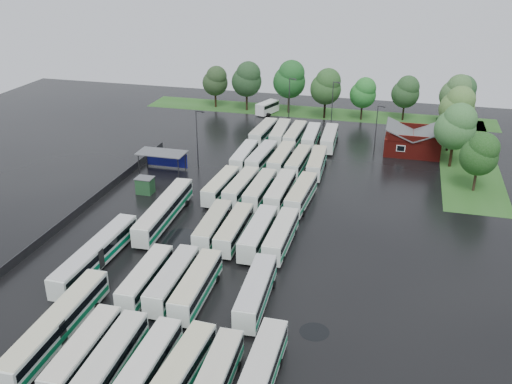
# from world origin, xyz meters

# --- Properties ---
(ground) EXTENTS (160.00, 160.00, 0.00)m
(ground) POSITION_xyz_m (0.00, 0.00, 0.00)
(ground) COLOR black
(ground) RESTS_ON ground
(brick_building) EXTENTS (10.07, 8.60, 5.39)m
(brick_building) POSITION_xyz_m (24.00, 42.77, 1.87)
(brick_building) COLOR #63120D
(brick_building) RESTS_ON ground
(wash_shed) EXTENTS (8.20, 4.20, 3.58)m
(wash_shed) POSITION_xyz_m (-17.20, 22.02, 2.99)
(wash_shed) COLOR #2D2D30
(wash_shed) RESTS_ON ground
(utility_hut) EXTENTS (2.70, 2.20, 2.62)m
(utility_hut) POSITION_xyz_m (-16.20, 12.60, 1.32)
(utility_hut) COLOR #1B4522
(utility_hut) RESTS_ON ground
(grass_strip_north) EXTENTS (80.00, 10.00, 0.01)m
(grass_strip_north) POSITION_xyz_m (2.00, 64.80, 0.01)
(grass_strip_north) COLOR #26571C
(grass_strip_north) RESTS_ON ground
(grass_strip_east) EXTENTS (10.00, 50.00, 0.01)m
(grass_strip_east) POSITION_xyz_m (34.00, 42.80, 0.01)
(grass_strip_east) COLOR #26571C
(grass_strip_east) RESTS_ON ground
(west_fence) EXTENTS (0.10, 50.00, 1.20)m
(west_fence) POSITION_xyz_m (-22.20, 8.00, 0.60)
(west_fence) COLOR #2D2D30
(west_fence) RESTS_ON ground
(bus_r0c0) EXTENTS (2.72, 11.38, 3.15)m
(bus_r0c0) POSITION_xyz_m (-4.42, -25.70, 1.73)
(bus_r0c0) COLOR silver
(bus_r0c0) RESTS_ON ground
(bus_r0c1) EXTENTS (2.86, 11.68, 3.23)m
(bus_r0c1) POSITION_xyz_m (-1.38, -26.18, 1.78)
(bus_r0c1) COLOR silver
(bus_r0c1) RESTS_ON ground
(bus_r0c2) EXTENTS (2.40, 11.15, 3.10)m
(bus_r0c2) POSITION_xyz_m (2.10, -25.95, 1.71)
(bus_r0c2) COLOR silver
(bus_r0c2) RESTS_ON ground
(bus_r0c3) EXTENTS (2.91, 11.32, 3.12)m
(bus_r0c3) POSITION_xyz_m (5.25, -25.76, 1.72)
(bus_r0c3) COLOR silver
(bus_r0c3) RESTS_ON ground
(bus_r0c4) EXTENTS (2.71, 11.20, 3.10)m
(bus_r0c4) POSITION_xyz_m (8.51, -26.02, 1.70)
(bus_r0c4) COLOR silver
(bus_r0c4) RESTS_ON ground
(bus_r1c0) EXTENTS (2.61, 11.12, 3.08)m
(bus_r1c0) POSITION_xyz_m (-4.31, -12.52, 1.69)
(bus_r1c0) COLOR silver
(bus_r1c0) RESTS_ON ground
(bus_r1c1) EXTENTS (2.65, 11.48, 3.18)m
(bus_r1c1) POSITION_xyz_m (-1.18, -12.21, 1.75)
(bus_r1c1) COLOR silver
(bus_r1c1) RESTS_ON ground
(bus_r1c2) EXTENTS (2.76, 11.66, 3.23)m
(bus_r1c2) POSITION_xyz_m (1.82, -12.61, 1.78)
(bus_r1c2) COLOR silver
(bus_r1c2) RESTS_ON ground
(bus_r1c4) EXTENTS (3.04, 11.79, 3.25)m
(bus_r1c4) POSITION_xyz_m (8.45, -12.10, 1.79)
(bus_r1c4) COLOR silver
(bus_r1c4) RESTS_ON ground
(bus_r2c1) EXTENTS (2.84, 11.35, 3.13)m
(bus_r2c1) POSITION_xyz_m (-1.12, 1.52, 1.72)
(bus_r2c1) COLOR silver
(bus_r2c1) RESTS_ON ground
(bus_r2c2) EXTENTS (2.55, 11.29, 3.13)m
(bus_r2c2) POSITION_xyz_m (1.91, 1.27, 1.72)
(bus_r2c2) COLOR silver
(bus_r2c2) RESTS_ON ground
(bus_r2c3) EXTENTS (2.50, 11.68, 3.25)m
(bus_r2c3) POSITION_xyz_m (5.26, 0.92, 1.79)
(bus_r2c3) COLOR silver
(bus_r2c3) RESTS_ON ground
(bus_r2c4) EXTENTS (2.45, 11.42, 3.18)m
(bus_r2c4) POSITION_xyz_m (8.25, 1.18, 1.75)
(bus_r2c4) COLOR silver
(bus_r2c4) RESTS_ON ground
(bus_r3c0) EXTENTS (2.81, 11.12, 3.07)m
(bus_r3c0) POSITION_xyz_m (-4.34, 14.67, 1.69)
(bus_r3c0) COLOR silver
(bus_r3c0) RESTS_ON ground
(bus_r3c1) EXTENTS (2.87, 11.27, 3.11)m
(bus_r3c1) POSITION_xyz_m (-1.16, 15.01, 1.71)
(bus_r3c1) COLOR silver
(bus_r3c1) RESTS_ON ground
(bus_r3c2) EXTENTS (2.62, 11.27, 3.13)m
(bus_r3c2) POSITION_xyz_m (1.91, 14.80, 1.72)
(bus_r3c2) COLOR silver
(bus_r3c2) RESTS_ON ground
(bus_r3c3) EXTENTS (2.53, 11.57, 3.22)m
(bus_r3c3) POSITION_xyz_m (5.05, 14.92, 1.77)
(bus_r3c3) COLOR silver
(bus_r3c3) RESTS_ON ground
(bus_r3c4) EXTENTS (2.97, 11.68, 3.22)m
(bus_r3c4) POSITION_xyz_m (8.31, 14.63, 1.77)
(bus_r3c4) COLOR silver
(bus_r3c4) RESTS_ON ground
(bus_r4c0) EXTENTS (2.54, 11.16, 3.10)m
(bus_r4c0) POSITION_xyz_m (-4.47, 28.23, 1.70)
(bus_r4c0) COLOR silver
(bus_r4c0) RESTS_ON ground
(bus_r4c1) EXTENTS (3.03, 11.66, 3.21)m
(bus_r4c1) POSITION_xyz_m (-1.30, 28.24, 1.77)
(bus_r4c1) COLOR silver
(bus_r4c1) RESTS_ON ground
(bus_r4c2) EXTENTS (2.63, 11.56, 3.21)m
(bus_r4c2) POSITION_xyz_m (2.18, 28.57, 1.76)
(bus_r4c2) COLOR silver
(bus_r4c2) RESTS_ON ground
(bus_r4c3) EXTENTS (2.65, 11.10, 3.07)m
(bus_r4c3) POSITION_xyz_m (5.23, 28.09, 1.69)
(bus_r4c3) COLOR silver
(bus_r4c3) RESTS_ON ground
(bus_r4c4) EXTENTS (2.88, 11.25, 3.10)m
(bus_r4c4) POSITION_xyz_m (8.38, 28.30, 1.71)
(bus_r4c4) COLOR silver
(bus_r4c4) RESTS_ON ground
(bus_r5c0) EXTENTS (3.02, 11.73, 3.24)m
(bus_r5c0) POSITION_xyz_m (-4.52, 42.07, 1.78)
(bus_r5c0) COLOR silver
(bus_r5c0) RESTS_ON ground
(bus_r5c1) EXTENTS (3.05, 11.71, 3.23)m
(bus_r5c1) POSITION_xyz_m (-1.18, 42.22, 1.78)
(bus_r5c1) COLOR silver
(bus_r5c1) RESTS_ON ground
(bus_r5c2) EXTENTS (2.57, 11.53, 3.20)m
(bus_r5c2) POSITION_xyz_m (1.86, 41.95, 1.76)
(bus_r5c2) COLOR silver
(bus_r5c2) RESTS_ON ground
(bus_r5c3) EXTENTS (2.85, 11.32, 3.13)m
(bus_r5c3) POSITION_xyz_m (5.06, 41.72, 1.72)
(bus_r5c3) COLOR silver
(bus_r5c3) RESTS_ON ground
(bus_r5c4) EXTENTS (2.93, 11.45, 3.16)m
(bus_r5c4) POSITION_xyz_m (8.57, 41.91, 1.74)
(bus_r5c4) COLOR silver
(bus_r5c4) RESTS_ON ground
(artic_bus_west_a) EXTENTS (2.72, 16.98, 3.14)m
(artic_bus_west_a) POSITION_xyz_m (-8.98, -22.88, 1.74)
(artic_bus_west_a) COLOR silver
(artic_bus_west_a) RESTS_ON ground
(artic_bus_west_b) EXTENTS (3.17, 17.54, 3.24)m
(artic_bus_west_b) POSITION_xyz_m (-9.21, 4.05, 1.80)
(artic_bus_west_b) COLOR silver
(artic_bus_west_b) RESTS_ON ground
(artic_bus_west_c) EXTENTS (2.65, 17.05, 3.16)m
(artic_bus_west_c) POSITION_xyz_m (-12.36, -9.29, 1.75)
(artic_bus_west_c) COLOR silver
(artic_bus_west_c) RESTS_ON ground
(minibus) EXTENTS (4.35, 6.77, 2.78)m
(minibus) POSITION_xyz_m (-8.46, 61.08, 1.54)
(minibus) COLOR white
(minibus) RESTS_ON ground
(tree_north_0) EXTENTS (5.97, 5.97, 9.89)m
(tree_north_0) POSITION_xyz_m (-21.64, 63.53, 6.36)
(tree_north_0) COLOR black
(tree_north_0) RESTS_ON ground
(tree_north_1) EXTENTS (6.92, 6.92, 11.47)m
(tree_north_1) POSITION_xyz_m (-13.72, 62.85, 7.38)
(tree_north_1) COLOR #302015
(tree_north_1) RESTS_ON ground
(tree_north_2) EXTENTS (7.36, 7.36, 12.20)m
(tree_north_2) POSITION_xyz_m (-3.78, 63.21, 7.85)
(tree_north_2) COLOR #3A2B1B
(tree_north_2) RESTS_ON ground
(tree_north_3) EXTENTS (6.81, 6.81, 11.29)m
(tree_north_3) POSITION_xyz_m (4.89, 60.88, 7.26)
(tree_north_3) COLOR black
(tree_north_3) RESTS_ON ground
(tree_north_4) EXTENTS (5.76, 5.76, 9.54)m
(tree_north_4) POSITION_xyz_m (12.93, 61.94, 6.14)
(tree_north_4) COLOR black
(tree_north_4) RESTS_ON ground
(tree_north_5) EXTENTS (6.03, 6.03, 9.99)m
(tree_north_5) POSITION_xyz_m (21.87, 63.94, 6.43)
(tree_north_5) COLOR black
(tree_north_5) RESTS_ON ground
(tree_north_6) EXTENTS (6.69, 6.69, 11.08)m
(tree_north_6) POSITION_xyz_m (32.95, 62.34, 7.13)
(tree_north_6) COLOR black
(tree_north_6) RESTS_ON ground
(tree_east_0) EXTENTS (5.88, 5.88, 9.75)m
(tree_east_0) POSITION_xyz_m (34.01, 26.90, 6.27)
(tree_east_0) COLOR #38291B
(tree_east_0) RESTS_ON ground
(tree_east_1) EXTENTS (6.98, 6.98, 11.57)m
(tree_east_1) POSITION_xyz_m (30.83, 36.99, 7.44)
(tree_east_1) COLOR black
(tree_east_1) RESTS_ON ground
(tree_east_2) EXTENTS (5.07, 5.03, 8.34)m
(tree_east_2) POSITION_xyz_m (30.65, 45.45, 5.36)
(tree_east_2) COLOR black
(tree_east_2) RESTS_ON ground
(tree_east_3) EXTENTS (6.78, 6.78, 11.23)m
(tree_east_3) POSITION_xyz_m (31.85, 51.42, 7.23)
(tree_east_3) COLOR black
(tree_east_3) RESTS_ON ground
(tree_east_4) EXTENTS (6.82, 6.82, 11.30)m
(tree_east_4) POSITION_xyz_m (32.23, 61.83, 7.27)
(tree_east_4) COLOR #392618
(tree_east_4) RESTS_ON ground
(lamp_post_ne) EXTENTS (1.41, 0.27, 9.14)m
(lamp_post_ne) POSITION_xyz_m (17.35, 40.58, 5.31)
(lamp_post_ne) COLOR #2D2D30
(lamp_post_ne) RESTS_ON ground
(lamp_post_nw) EXTENTS (1.60, 0.31, 10.36)m
(lamp_post_nw) POSITION_xyz_m (-11.79, 24.92, 6.02)
(lamp_post_nw) COLOR #2D2D30
(lamp_post_nw) RESTS_ON ground
(lamp_post_back_w) EXTENTS (1.54, 0.30, 9.99)m
(lamp_post_back_w) POSITION_xyz_m (-1.94, 54.54, 5.80)
(lamp_post_back_w) COLOR #2D2D30
(lamp_post_back_w) RESTS_ON ground
(lamp_post_back_e) EXTENTS (1.54, 0.30, 9.98)m
(lamp_post_back_e) POSITION_xyz_m (7.37, 53.87, 5.79)
(lamp_post_back_e) COLOR #2D2D30
(lamp_post_back_e) RESTS_ON ground
(puddle_0) EXTENTS (4.88, 4.88, 0.01)m
(puddle_0) POSITION_xyz_m (1.00, -17.93, 0.00)
(puddle_0) COLOR black
(puddle_0) RESTS_ON ground
(puddle_1) EXTENTS (3.89, 3.89, 0.01)m
(puddle_1) POSITION_xyz_m (6.74, -21.60, 0.00)
(puddle_1) COLOR black
(puddle_1) RESTS_ON ground
(puddle_2) EXTENTS (5.59, 5.59, 0.01)m
(puddle_2) POSITION_xyz_m (-5.17, 0.12, 0.00)
(puddle_2) COLOR black
(puddle_2) RESTS_ON ground
(puddle_3) EXTENTS (3.76, 3.76, 0.01)m
(puddle_3) POSITION_xyz_m (7.38, -0.26, 0.00)
(puddle_3) COLOR black
(puddle_3) RESTS_ON ground
(puddle_4) EXTENTS (3.09, 3.09, 0.01)m
(puddle_4) POSITION_xyz_m (15.41, -15.02, 0.00)
(puddle_4) COLOR black
(puddle_4) RESTS_ON ground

